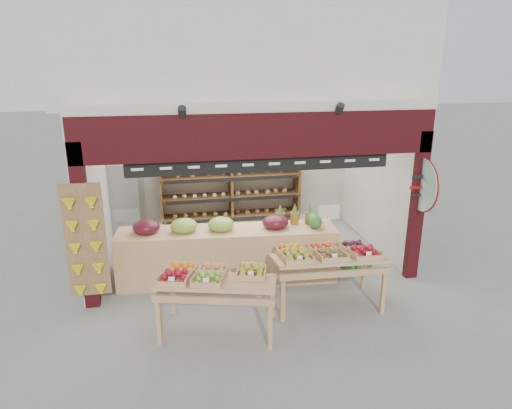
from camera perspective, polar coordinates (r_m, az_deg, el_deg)
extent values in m
plane|color=slate|center=(8.86, -0.68, -7.47)|extent=(60.00, 60.00, 0.00)
cube|color=silver|center=(10.53, -2.93, 5.22)|extent=(5.76, 0.18, 3.00)
cube|color=silver|center=(8.90, -19.41, 1.91)|extent=(0.18, 3.38, 3.00)
cube|color=silver|center=(9.75, 15.03, 3.62)|extent=(0.18, 3.38, 3.00)
cube|color=silver|center=(8.64, -1.48, 12.99)|extent=(5.76, 3.38, 0.12)
cube|color=silver|center=(9.71, -2.67, 20.22)|extent=(6.36, 4.60, 2.40)
cube|color=black|center=(7.08, 0.76, 8.62)|extent=(5.70, 0.14, 0.70)
cube|color=black|center=(7.39, -20.68, -2.78)|extent=(0.22, 0.14, 2.65)
cube|color=black|center=(8.37, 19.48, -0.31)|extent=(0.22, 0.14, 2.65)
cube|color=black|center=(7.19, 0.69, 5.11)|extent=(4.20, 0.05, 0.26)
cylinder|color=white|center=(7.23, 1.37, 7.19)|extent=(0.34, 0.05, 0.34)
cube|color=olive|center=(7.37, -20.49, -4.29)|extent=(0.60, 0.04, 1.80)
cylinder|color=#A4CEB9|center=(8.19, 20.09, 2.33)|extent=(0.04, 0.90, 0.90)
cylinder|color=maroon|center=(8.17, 20.18, 2.28)|extent=(0.01, 0.92, 0.92)
cube|color=brown|center=(10.27, -11.73, 0.66)|extent=(0.05, 0.52, 1.65)
cube|color=brown|center=(10.35, -3.15, 1.14)|extent=(0.05, 0.52, 1.65)
cube|color=brown|center=(10.66, 5.12, 1.58)|extent=(0.05, 0.52, 1.65)
cube|color=brown|center=(10.49, -3.11, -1.29)|extent=(3.09, 0.52, 0.04)
cube|color=brown|center=(10.35, -3.15, 1.14)|extent=(3.09, 0.52, 0.04)
cube|color=brown|center=(10.23, -3.20, 3.64)|extent=(3.09, 0.52, 0.04)
cube|color=brown|center=(10.15, -3.23, 5.61)|extent=(3.09, 0.52, 0.04)
cone|color=brown|center=(10.04, -10.30, 6.04)|extent=(0.32, 0.32, 0.28)
cone|color=brown|center=(10.06, -6.76, 6.23)|extent=(0.32, 0.32, 0.28)
cone|color=brown|center=(10.12, -3.25, 6.39)|extent=(0.32, 0.32, 0.28)
cone|color=brown|center=(10.22, 0.22, 6.53)|extent=(0.32, 0.32, 0.28)
cone|color=brown|center=(10.35, 3.60, 6.64)|extent=(0.32, 0.32, 0.28)
cube|color=silver|center=(10.20, -15.98, 0.72)|extent=(0.78, 0.78, 1.82)
cube|color=beige|center=(8.88, -15.40, -6.85)|extent=(0.45, 0.37, 0.35)
cube|color=beige|center=(8.75, -15.25, -4.91)|extent=(0.41, 0.35, 0.29)
cube|color=#134817|center=(8.69, -11.97, -7.34)|extent=(0.43, 0.35, 0.29)
cube|color=beige|center=(9.05, -11.56, -6.33)|extent=(0.39, 0.32, 0.27)
cube|color=tan|center=(8.11, -3.55, -6.29)|extent=(3.85, 1.03, 0.95)
ellipsoid|color=#59141E|center=(7.96, -13.55, -2.79)|extent=(0.46, 0.42, 0.25)
ellipsoid|color=#8CB23F|center=(7.90, -8.99, -2.65)|extent=(0.46, 0.42, 0.25)
ellipsoid|color=#8CB23F|center=(7.89, -4.39, -2.50)|extent=(0.46, 0.42, 0.25)
ellipsoid|color=#59141E|center=(7.97, 2.45, -2.25)|extent=(0.46, 0.42, 0.25)
cylinder|color=olive|center=(8.13, 3.02, -1.77)|extent=(0.15, 0.15, 0.22)
cylinder|color=olive|center=(8.18, 4.84, -1.70)|extent=(0.15, 0.15, 0.22)
cylinder|color=olive|center=(8.23, 6.65, -1.63)|extent=(0.15, 0.15, 0.22)
cube|color=tan|center=(6.54, -4.81, -9.61)|extent=(1.82, 1.30, 0.24)
cube|color=tan|center=(6.57, -12.05, -14.23)|extent=(0.07, 0.07, 0.67)
cube|color=tan|center=(6.35, 1.80, -15.01)|extent=(0.07, 0.07, 0.67)
cube|color=tan|center=(7.24, -10.34, -10.92)|extent=(0.07, 0.07, 0.67)
cube|color=tan|center=(7.04, 2.05, -11.48)|extent=(0.07, 0.07, 0.67)
cube|color=tan|center=(7.27, 8.88, -6.66)|extent=(1.73, 1.02, 0.25)
cube|color=tan|center=(6.94, 3.35, -11.88)|extent=(0.06, 0.06, 0.69)
cube|color=tan|center=(7.38, 15.62, -10.62)|extent=(0.06, 0.06, 0.69)
cube|color=tan|center=(7.66, 2.11, -8.85)|extent=(0.06, 0.06, 0.69)
cube|color=tan|center=(8.06, 13.28, -7.92)|extent=(0.06, 0.06, 0.69)
sphere|color=#184818|center=(8.79, 11.91, -7.20)|extent=(0.25, 0.25, 0.25)
sphere|color=#184818|center=(8.89, 13.55, -7.01)|extent=(0.25, 0.25, 0.25)
sphere|color=#184818|center=(9.01, 11.26, -6.50)|extent=(0.25, 0.25, 0.25)
sphere|color=#184818|center=(9.12, 12.85, -6.33)|extent=(0.25, 0.25, 0.25)
sphere|color=#184818|center=(8.86, 12.49, -5.41)|extent=(0.25, 0.25, 0.25)
sphere|color=#184818|center=(8.76, 12.97, -7.34)|extent=(0.25, 0.25, 0.25)
sphere|color=#184818|center=(8.87, 11.03, -6.90)|extent=(0.25, 0.25, 0.25)
sphere|color=#184818|center=(8.94, 11.30, -5.11)|extent=(0.25, 0.25, 0.25)
sphere|color=#184818|center=(9.04, 13.39, -6.57)|extent=(0.25, 0.25, 0.25)
sphere|color=#184818|center=(8.69, 11.43, -7.47)|extent=(0.25, 0.25, 0.25)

